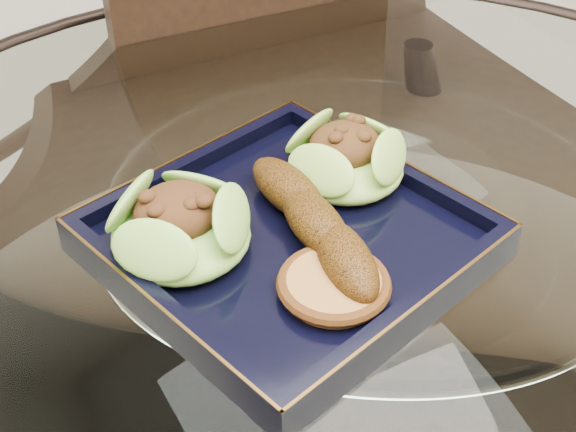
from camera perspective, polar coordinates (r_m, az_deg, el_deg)
dining_table at (r=0.80m, az=4.49°, el=-11.39°), size 1.13×1.13×0.77m
dining_chair at (r=1.07m, az=2.18°, el=4.00°), size 0.50×0.50×1.07m
navy_plate at (r=0.67m, az=0.00°, el=-2.00°), size 0.32×0.32×0.02m
lettuce_wrap_left at (r=0.64m, az=-7.66°, el=-0.95°), size 0.14×0.14×0.04m
lettuce_wrap_right at (r=0.71m, az=4.12°, el=3.92°), size 0.11×0.11×0.04m
roasted_plantain at (r=0.65m, az=1.96°, el=-0.46°), size 0.05×0.19×0.03m
crumb_patty at (r=0.61m, az=3.27°, el=-4.99°), size 0.09×0.09×0.01m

